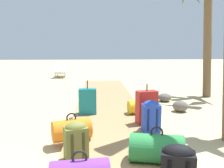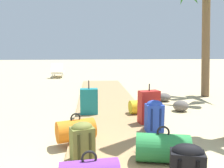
{
  "view_description": "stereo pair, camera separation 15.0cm",
  "coord_description": "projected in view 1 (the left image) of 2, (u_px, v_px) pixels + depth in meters",
  "views": [
    {
      "loc": [
        -0.29,
        -1.41,
        1.52
      ],
      "look_at": [
        0.14,
        5.22,
        0.55
      ],
      "focal_mm": 38.28,
      "sensor_mm": 36.0,
      "label": 1
    },
    {
      "loc": [
        -0.44,
        -1.39,
        1.52
      ],
      "look_at": [
        0.14,
        5.22,
        0.55
      ],
      "focal_mm": 38.28,
      "sensor_mm": 36.0,
      "label": 2
    }
  ],
  "objects": [
    {
      "name": "backpack_black",
      "position": [
        178.0,
        168.0,
        2.37
      ],
      "size": [
        0.38,
        0.28,
        0.51
      ],
      "color": "black",
      "rests_on": "boardwalk"
    },
    {
      "name": "rock_right_near",
      "position": [
        165.0,
        97.0,
        6.99
      ],
      "size": [
        0.46,
        0.46,
        0.24
      ],
      "primitive_type": "ellipsoid",
      "rotation": [
        0.0,
        0.0,
        0.22
      ],
      "color": "#5B5651",
      "rests_on": "ground"
    },
    {
      "name": "suitcase_teal",
      "position": [
        88.0,
        101.0,
        5.34
      ],
      "size": [
        0.39,
        0.23,
        0.76
      ],
      "color": "#197A7F",
      "rests_on": "boardwalk"
    },
    {
      "name": "lounge_chair",
      "position": [
        61.0,
        71.0,
        13.09
      ],
      "size": [
        0.7,
        1.59,
        0.77
      ],
      "color": "white",
      "rests_on": "ground"
    },
    {
      "name": "duffel_bag_yellow",
      "position": [
        140.0,
        107.0,
        5.38
      ],
      "size": [
        0.55,
        0.37,
        0.41
      ],
      "color": "gold",
      "rests_on": "boardwalk"
    },
    {
      "name": "rock_right_mid",
      "position": [
        180.0,
        106.0,
        5.85
      ],
      "size": [
        0.41,
        0.39,
        0.27
      ],
      "primitive_type": "ellipsoid",
      "rotation": [
        0.0,
        0.0,
        3.04
      ],
      "color": "#5B5651",
      "rests_on": "ground"
    },
    {
      "name": "duffel_bag_orange",
      "position": [
        72.0,
        130.0,
        3.79
      ],
      "size": [
        0.67,
        0.52,
        0.45
      ],
      "color": "orange",
      "rests_on": "boardwalk"
    },
    {
      "name": "duffel_bag_green",
      "position": [
        156.0,
        148.0,
        3.04
      ],
      "size": [
        0.74,
        0.51,
        0.48
      ],
      "color": "#237538",
      "rests_on": "boardwalk"
    },
    {
      "name": "backpack_olive",
      "position": [
        76.0,
        140.0,
        3.1
      ],
      "size": [
        0.35,
        0.3,
        0.51
      ],
      "color": "olive",
      "rests_on": "boardwalk"
    },
    {
      "name": "ground_plane",
      "position": [
        110.0,
        117.0,
        5.37
      ],
      "size": [
        60.0,
        60.0,
        0.0
      ],
      "primitive_type": "plane",
      "color": "tan"
    },
    {
      "name": "boardwalk",
      "position": [
        108.0,
        106.0,
        6.3
      ],
      "size": [
        1.6,
        9.48,
        0.08
      ],
      "primitive_type": "cube",
      "color": "#9E7A51",
      "rests_on": "ground"
    },
    {
      "name": "suitcase_red",
      "position": [
        147.0,
        107.0,
        4.66
      ],
      "size": [
        0.43,
        0.3,
        0.78
      ],
      "color": "red",
      "rests_on": "boardwalk"
    },
    {
      "name": "backpack_blue",
      "position": [
        151.0,
        115.0,
        4.17
      ],
      "size": [
        0.31,
        0.24,
        0.56
      ],
      "color": "#2847B7",
      "rests_on": "boardwalk"
    }
  ]
}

